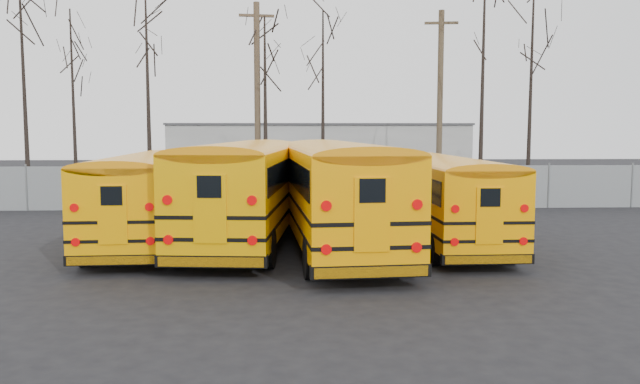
{
  "coord_description": "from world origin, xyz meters",
  "views": [
    {
      "loc": [
        0.08,
        -16.56,
        3.65
      ],
      "look_at": [
        0.94,
        3.91,
        1.6
      ],
      "focal_mm": 35.0,
      "sensor_mm": 36.0,
      "label": 1
    }
  ],
  "objects_px": {
    "bus_c": "(337,186)",
    "utility_pole_right": "(440,103)",
    "utility_pole_left": "(257,100)",
    "bus_a": "(148,190)",
    "bus_d": "(442,192)",
    "bus_b": "(246,183)"
  },
  "relations": [
    {
      "from": "bus_c",
      "to": "utility_pole_right",
      "type": "bearing_deg",
      "value": 61.12
    },
    {
      "from": "utility_pole_right",
      "to": "utility_pole_left",
      "type": "bearing_deg",
      "value": -169.66
    },
    {
      "from": "bus_c",
      "to": "utility_pole_left",
      "type": "height_order",
      "value": "utility_pole_left"
    },
    {
      "from": "bus_a",
      "to": "bus_d",
      "type": "distance_m",
      "value": 9.43
    },
    {
      "from": "bus_c",
      "to": "utility_pole_right",
      "type": "relative_size",
      "value": 1.22
    },
    {
      "from": "bus_b",
      "to": "bus_d",
      "type": "distance_m",
      "value": 6.32
    },
    {
      "from": "utility_pole_left",
      "to": "bus_c",
      "type": "bearing_deg",
      "value": -84.07
    },
    {
      "from": "bus_c",
      "to": "utility_pole_left",
      "type": "distance_m",
      "value": 14.44
    },
    {
      "from": "bus_b",
      "to": "utility_pole_left",
      "type": "distance_m",
      "value": 12.93
    },
    {
      "from": "bus_c",
      "to": "bus_b",
      "type": "bearing_deg",
      "value": 152.57
    },
    {
      "from": "bus_c",
      "to": "bus_d",
      "type": "bearing_deg",
      "value": 8.3
    },
    {
      "from": "bus_c",
      "to": "utility_pole_right",
      "type": "distance_m",
      "value": 16.07
    },
    {
      "from": "bus_b",
      "to": "bus_d",
      "type": "xyz_separation_m",
      "value": [
        6.3,
        -0.42,
        -0.27
      ]
    },
    {
      "from": "bus_b",
      "to": "utility_pole_right",
      "type": "bearing_deg",
      "value": 59.67
    },
    {
      "from": "bus_d",
      "to": "bus_b",
      "type": "bearing_deg",
      "value": 174.86
    },
    {
      "from": "utility_pole_left",
      "to": "utility_pole_right",
      "type": "distance_m",
      "value": 9.7
    },
    {
      "from": "utility_pole_left",
      "to": "bus_a",
      "type": "bearing_deg",
      "value": -109.7
    },
    {
      "from": "bus_a",
      "to": "bus_c",
      "type": "bearing_deg",
      "value": -13.43
    },
    {
      "from": "bus_b",
      "to": "utility_pole_right",
      "type": "height_order",
      "value": "utility_pole_right"
    },
    {
      "from": "bus_b",
      "to": "bus_c",
      "type": "height_order",
      "value": "bus_c"
    },
    {
      "from": "bus_d",
      "to": "utility_pole_right",
      "type": "xyz_separation_m",
      "value": [
        3.05,
        13.58,
        3.42
      ]
    },
    {
      "from": "bus_c",
      "to": "utility_pole_left",
      "type": "relative_size",
      "value": 1.2
    }
  ]
}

